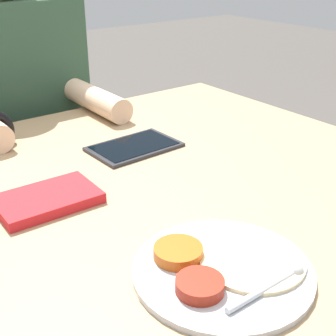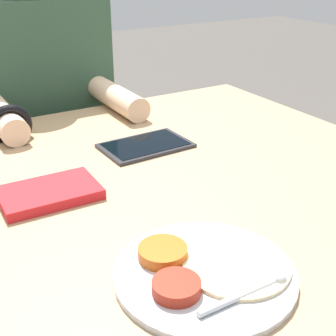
{
  "view_description": "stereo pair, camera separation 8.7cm",
  "coord_description": "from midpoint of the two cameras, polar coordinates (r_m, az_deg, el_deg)",
  "views": [
    {
      "loc": [
        -0.46,
        -0.67,
        1.16
      ],
      "look_at": [
        0.01,
        -0.04,
        0.79
      ],
      "focal_mm": 50.0,
      "sensor_mm": 36.0,
      "label": 1
    },
    {
      "loc": [
        -0.39,
        -0.72,
        1.16
      ],
      "look_at": [
        0.01,
        -0.04,
        0.79
      ],
      "focal_mm": 50.0,
      "sensor_mm": 36.0,
      "label": 2
    }
  ],
  "objects": [
    {
      "name": "dining_table",
      "position": [
        1.14,
        0.56,
        -18.93
      ],
      "size": [
        1.21,
        1.09,
        0.73
      ],
      "color": "#9E7F5B",
      "rests_on": "ground_plane"
    },
    {
      "name": "thali_tray",
      "position": [
        0.7,
        8.12,
        -12.51
      ],
      "size": [
        0.27,
        0.27,
        0.03
      ],
      "color": "#B7BABF",
      "rests_on": "dining_table"
    },
    {
      "name": "red_notebook",
      "position": [
        0.91,
        -11.62,
        -3.15
      ],
      "size": [
        0.19,
        0.12,
        0.02
      ],
      "color": "silver",
      "rests_on": "dining_table"
    },
    {
      "name": "tablet_device",
      "position": [
        1.12,
        -0.51,
        2.72
      ],
      "size": [
        0.21,
        0.14,
        0.01
      ],
      "color": "#28282D",
      "rests_on": "dining_table"
    },
    {
      "name": "person_diner",
      "position": [
        1.59,
        -13.24,
        2.85
      ],
      "size": [
        0.44,
        0.49,
        1.22
      ],
      "color": "black",
      "rests_on": "ground_plane"
    }
  ]
}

